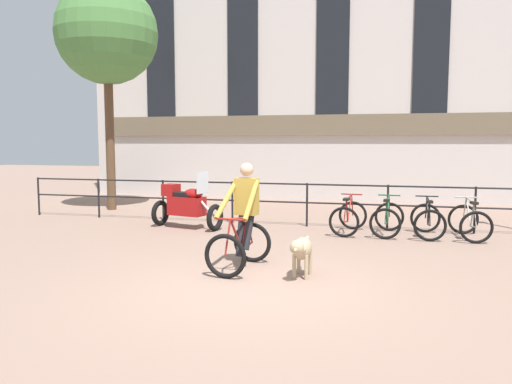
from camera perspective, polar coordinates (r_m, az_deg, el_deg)
name	(u,v)px	position (r m, az deg, el deg)	size (l,w,h in m)	color
ground_plane	(251,287)	(7.14, -0.55, -10.84)	(60.00, 60.00, 0.00)	#8E7060
canal_railing	(307,197)	(12.02, 5.86, -0.60)	(15.05, 0.05, 1.05)	black
building_facade	(334,44)	(17.99, 8.88, 16.33)	(18.00, 0.72, 10.74)	beige
cyclist_with_bike	(243,221)	(8.05, -1.53, -3.37)	(0.81, 1.24, 1.70)	black
dog	(301,249)	(7.53, 5.22, -6.55)	(0.31, 0.92, 0.64)	tan
parked_motorcycle	(186,205)	(11.85, -7.98, -1.43)	(1.79, 0.99, 1.35)	black
parked_bicycle_near_lamp	(349,217)	(11.30, 10.53, -2.87)	(0.78, 1.18, 0.86)	black
parked_bicycle_mid_left	(387,219)	(11.28, 14.78, -2.98)	(0.76, 1.16, 0.86)	black
parked_bicycle_mid_right	(428,220)	(11.32, 19.02, -3.08)	(0.67, 1.12, 0.86)	black
parked_bicycle_far_end	(470,222)	(11.42, 23.22, -3.16)	(0.76, 1.17, 0.86)	black
tree_canalside_left	(107,34)	(15.78, -16.68, 16.89)	(2.95, 2.95, 6.65)	brown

